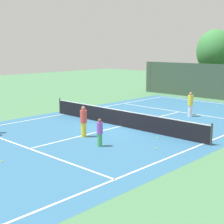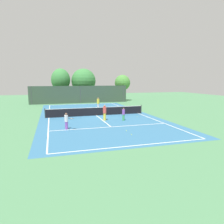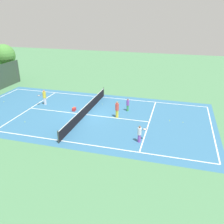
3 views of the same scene
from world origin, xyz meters
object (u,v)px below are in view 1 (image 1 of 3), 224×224
Objects in this scene: ball_crate at (145,121)px; tennis_ball_5 at (216,106)px; tennis_ball_0 at (2,161)px; tennis_ball_2 at (158,138)px; tennis_ball_4 at (156,148)px; player_0 at (190,104)px; player_1 at (84,121)px; tennis_ball_1 at (133,109)px; player_3 at (100,132)px.

ball_crate is 6.70× the size of tennis_ball_5.
tennis_ball_2 is (2.45, 7.53, 0.00)m from tennis_ball_0.
tennis_ball_2 is 1.97m from tennis_ball_4.
player_0 is 25.55× the size of tennis_ball_2.
ball_crate is 8.92m from tennis_ball_5.
player_1 is 4.27m from tennis_ball_4.
ball_crate is at bearing 133.39° from tennis_ball_4.
tennis_ball_0 is at bearing -120.98° from tennis_ball_4.
ball_crate reaches higher than tennis_ball_1.
player_0 reaches higher than tennis_ball_4.
player_3 is 2.75m from tennis_ball_4.
player_1 reaches higher than player_3.
tennis_ball_1 is 1.00× the size of tennis_ball_2.
player_1 is 4.83m from ball_crate.
player_3 reaches higher than tennis_ball_5.
player_1 is 25.10× the size of tennis_ball_4.
player_3 is 5.65m from ball_crate.
tennis_ball_5 is at bearing 89.77° from tennis_ball_0.
tennis_ball_1 is at bearing 107.00° from tennis_ball_0.
tennis_ball_1 is 6.92m from tennis_ball_5.
tennis_ball_4 is at bearing 11.52° from player_1.
tennis_ball_1 and tennis_ball_5 have the same top height.
tennis_ball_0 and tennis_ball_1 have the same top height.
tennis_ball_0 is at bearing -92.73° from player_0.
player_3 reaches higher than tennis_ball_2.
tennis_ball_1 is at bearing -126.29° from tennis_ball_5.
tennis_ball_4 is (3.53, 5.88, 0.00)m from tennis_ball_0.
tennis_ball_2 is at bearing -41.01° from tennis_ball_1.
player_0 is 4.05m from ball_crate.
tennis_ball_1 is at bearing 138.99° from tennis_ball_2.
player_1 is 1.21× the size of player_3.
tennis_ball_2 is at bearing 123.46° from tennis_ball_4.
tennis_ball_4 is (3.71, -3.93, -0.15)m from ball_crate.
ball_crate is (0.39, 4.77, -0.67)m from player_1.
tennis_ball_0 is (0.57, -5.05, -0.81)m from player_1.
tennis_ball_0 is at bearing -106.68° from player_3.
tennis_ball_1 is at bearing 136.11° from tennis_ball_4.
tennis_ball_0 is (-0.65, -13.71, -0.84)m from player_0.
player_1 is 25.10× the size of tennis_ball_5.
tennis_ball_5 is (0.65, 13.68, -0.81)m from player_1.
tennis_ball_0 is at bearing -88.94° from ball_crate.
tennis_ball_5 is at bearing 96.56° from player_0.
player_0 is 3.81× the size of ball_crate.
player_3 is at bearing -74.55° from ball_crate.
tennis_ball_4 is (1.09, -1.64, 0.00)m from tennis_ball_2.
tennis_ball_4 is at bearing 59.02° from tennis_ball_0.
tennis_ball_1 is 8.57m from tennis_ball_2.
tennis_ball_4 is at bearing 33.96° from player_3.
tennis_ball_1 and tennis_ball_4 have the same top height.
player_0 reaches higher than tennis_ball_0.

